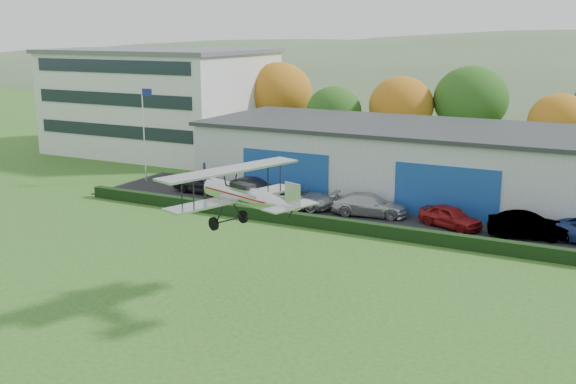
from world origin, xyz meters
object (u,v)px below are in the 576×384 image
at_px(car_3, 370,205).
at_px(hangar, 467,164).
at_px(car_1, 254,187).
at_px(car_4, 450,217).
at_px(car_5, 528,226).
at_px(car_0, 202,183).
at_px(flagpole, 145,124).
at_px(biplane, 244,193).
at_px(car_2, 295,197).
at_px(office_block, 162,100).

bearing_deg(car_3, hangar, -41.14).
distance_m(car_1, car_4, 15.25).
bearing_deg(car_5, car_0, 75.66).
height_order(flagpole, biplane, flagpole).
bearing_deg(car_1, car_0, 105.11).
xyz_separation_m(car_1, car_5, (19.91, -1.60, 0.05)).
xyz_separation_m(car_1, car_4, (15.18, -1.47, -0.01)).
bearing_deg(car_2, hangar, -57.73).
xyz_separation_m(office_block, car_4, (33.85, -15.01, -4.46)).
height_order(car_1, biplane, biplane).
height_order(office_block, car_5, office_block).
distance_m(hangar, car_0, 19.99).
height_order(hangar, car_2, hangar).
bearing_deg(hangar, office_block, 167.99).
relative_size(car_2, car_5, 1.13).
relative_size(flagpole, car_3, 1.57).
height_order(hangar, car_5, hangar).
bearing_deg(hangar, car_1, -155.53).
bearing_deg(car_1, car_5, -89.83).
relative_size(flagpole, car_2, 1.51).
xyz_separation_m(car_5, biplane, (-10.31, -15.99, 4.34)).
relative_size(flagpole, car_0, 1.74).
xyz_separation_m(car_3, car_4, (5.58, -0.38, -0.03)).
relative_size(car_1, car_4, 1.05).
relative_size(hangar, car_4, 9.78).
xyz_separation_m(flagpole, car_5, (30.47, -2.14, -3.97)).
bearing_deg(car_5, biplane, 134.82).
bearing_deg(hangar, biplane, -101.09).
bearing_deg(car_5, car_4, 76.13).
distance_m(flagpole, car_3, 20.61).
height_order(car_1, car_4, car_1).
distance_m(car_2, car_5, 15.70).
relative_size(hangar, biplane, 5.46).
relative_size(car_0, car_4, 1.10).
height_order(car_5, biplane, biplane).
bearing_deg(car_5, car_2, 77.32).
relative_size(car_3, biplane, 0.69).
relative_size(office_block, flagpole, 2.57).
bearing_deg(biplane, car_4, 90.20).
distance_m(car_4, biplane, 17.61).
bearing_deg(flagpole, car_0, -11.62).
xyz_separation_m(hangar, car_3, (-4.73, -7.62, -1.87)).
xyz_separation_m(car_2, car_4, (10.97, 0.04, -0.03)).
height_order(flagpole, car_2, flagpole).
bearing_deg(hangar, car_4, -83.92).
bearing_deg(car_0, biplane, -139.18).
relative_size(flagpole, car_4, 1.93).
relative_size(hangar, car_3, 7.95).
relative_size(car_0, car_1, 1.05).
height_order(flagpole, car_0, flagpole).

